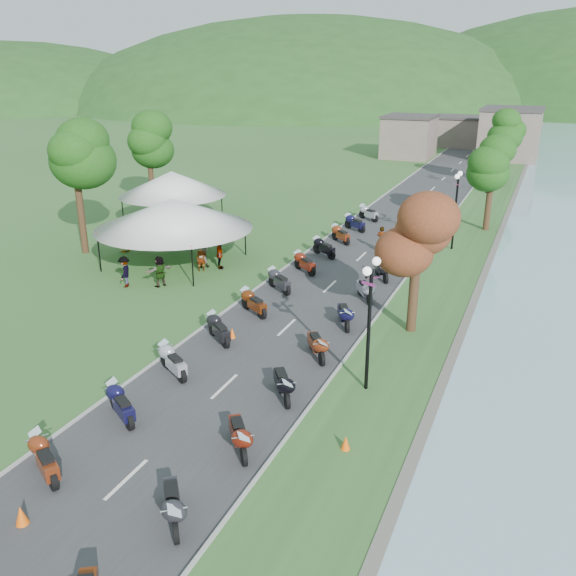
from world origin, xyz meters
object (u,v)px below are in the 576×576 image
at_px(vendor_tent_main, 174,231).
at_px(pedestrian_b, 203,267).
at_px(pedestrian_c, 126,287).
at_px(pedestrian_a, 202,271).

relative_size(vendor_tent_main, pedestrian_b, 3.83).
bearing_deg(pedestrian_b, vendor_tent_main, -25.33).
xyz_separation_m(vendor_tent_main, pedestrian_b, (1.91, -0.03, -2.00)).
distance_m(pedestrian_b, pedestrian_c, 5.14).
xyz_separation_m(vendor_tent_main, pedestrian_a, (2.24, -0.72, -2.00)).
distance_m(vendor_tent_main, pedestrian_a, 3.09).
relative_size(pedestrian_a, pedestrian_b, 0.92).
height_order(vendor_tent_main, pedestrian_b, vendor_tent_main).
height_order(vendor_tent_main, pedestrian_c, vendor_tent_main).
bearing_deg(pedestrian_b, pedestrian_c, 41.13).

